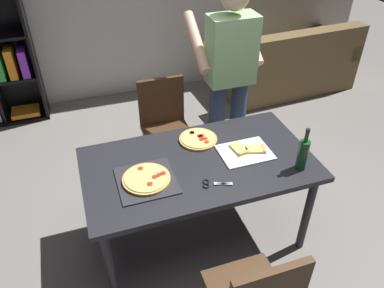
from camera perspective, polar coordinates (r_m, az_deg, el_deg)
ground_plane at (r=3.13m, az=0.90°, el=-13.47°), size 12.00×12.00×0.00m
dining_table at (r=2.65m, az=1.04°, el=-4.06°), size 1.58×0.87×0.75m
chair_far_side at (r=3.46m, az=-4.10°, el=3.33°), size 0.42×0.42×0.90m
couch at (r=5.12m, az=14.02°, el=11.19°), size 1.75×0.95×0.85m
person_serving_pizza at (r=3.18m, az=5.62°, el=10.24°), size 0.55×0.54×1.75m
pepperoni_pizza_on_tray at (r=2.46m, az=-6.88°, el=-5.32°), size 0.37×0.37×0.04m
pizza_slices_on_towel at (r=2.71m, az=8.18°, el=-1.08°), size 0.36×0.28×0.03m
wine_bottle at (r=2.58m, az=16.37°, el=-1.46°), size 0.07×0.07×0.32m
kitchen_scissors at (r=2.43m, az=3.05°, el=-6.00°), size 0.20×0.12×0.01m
second_pizza_plain at (r=2.80m, az=0.93°, el=0.76°), size 0.28×0.28×0.03m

